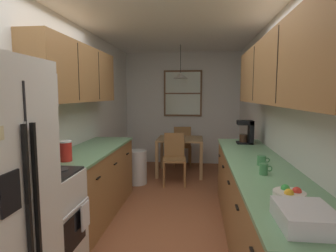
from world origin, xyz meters
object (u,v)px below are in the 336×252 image
(trash_bin, at_px, (137,167))
(table_serving_bowl, at_px, (180,137))
(mug_spare, at_px, (262,160))
(dish_rack, at_px, (305,217))
(dining_chair_far, at_px, (182,144))
(stove_range, at_px, (39,224))
(mug_by_coffeemaker, at_px, (264,169))
(dining_chair_near, at_px, (174,156))
(dining_table, at_px, (180,144))
(microwave_over_range, at_px, (18,90))
(fruit_bowl, at_px, (289,195))
(storage_canister, at_px, (66,151))
(coffee_maker, at_px, (247,132))

(trash_bin, distance_m, table_serving_bowl, 1.09)
(mug_spare, distance_m, dish_rack, 1.29)
(dining_chair_far, distance_m, mug_spare, 3.45)
(dining_chair_far, height_order, table_serving_bowl, dining_chair_far)
(stove_range, xyz_separation_m, mug_by_coffeemaker, (1.94, 0.27, 0.48))
(dining_chair_near, xyz_separation_m, mug_spare, (1.05, -2.08, 0.45))
(dining_table, relative_size, dining_chair_near, 0.99)
(dining_chair_near, distance_m, mug_spare, 2.37)
(stove_range, bearing_deg, dining_table, 72.86)
(microwave_over_range, bearing_deg, fruit_bowl, -8.76)
(storage_canister, relative_size, table_serving_bowl, 1.20)
(trash_bin, height_order, storage_canister, storage_canister)
(dining_table, distance_m, trash_bin, 1.05)
(dish_rack, bearing_deg, storage_canister, 147.55)
(microwave_over_range, xyz_separation_m, coffee_maker, (2.17, 1.82, -0.56))
(stove_range, relative_size, table_serving_bowl, 6.15)
(coffee_maker, xyz_separation_m, table_serving_bowl, (-1.05, 1.45, -0.31))
(fruit_bowl, bearing_deg, microwave_over_range, 171.24)
(coffee_maker, xyz_separation_m, fruit_bowl, (-0.09, -2.14, -0.13))
(dining_chair_far, bearing_deg, microwave_over_range, -106.22)
(mug_spare, height_order, dish_rack, dish_rack)
(dining_chair_far, distance_m, dish_rack, 4.68)
(mug_by_coffeemaker, height_order, mug_spare, mug_by_coffeemaker)
(storage_canister, height_order, dish_rack, storage_canister)
(stove_range, xyz_separation_m, microwave_over_range, (-0.11, 0.00, 1.16))
(microwave_over_range, distance_m, trash_bin, 2.94)
(dining_chair_far, relative_size, fruit_bowl, 4.35)
(storage_canister, xyz_separation_m, coffee_maker, (2.06, 1.27, 0.07))
(table_serving_bowl, bearing_deg, trash_bin, -136.34)
(stove_range, height_order, coffee_maker, coffee_maker)
(dining_table, xyz_separation_m, fruit_bowl, (0.96, -3.60, 0.33))
(dining_table, xyz_separation_m, dining_chair_near, (-0.07, -0.60, -0.11))
(dining_table, xyz_separation_m, table_serving_bowl, (-0.00, -0.01, 0.15))
(storage_canister, bearing_deg, stove_range, -89.42)
(dining_table, xyz_separation_m, coffee_maker, (1.05, -1.46, 0.46))
(dining_chair_near, height_order, mug_by_coffeemaker, mug_by_coffeemaker)
(microwave_over_range, bearing_deg, dining_chair_far, 73.78)
(dining_chair_far, distance_m, mug_by_coffeemaker, 3.75)
(storage_canister, xyz_separation_m, fruit_bowl, (1.97, -0.87, -0.07))
(coffee_maker, relative_size, dish_rack, 0.97)
(stove_range, relative_size, dining_chair_near, 1.22)
(dining_table, bearing_deg, dining_chair_near, -96.28)
(dining_chair_near, bearing_deg, stove_range, -109.42)
(dining_chair_near, relative_size, coffee_maker, 2.72)
(trash_bin, xyz_separation_m, dish_rack, (1.64, -3.27, 0.65))
(microwave_over_range, relative_size, mug_by_coffeemaker, 5.31)
(mug_spare, xyz_separation_m, fruit_bowl, (-0.03, -0.92, -0.01))
(microwave_over_range, relative_size, dish_rack, 1.72)
(stove_range, height_order, trash_bin, stove_range)
(dining_chair_near, bearing_deg, storage_canister, -114.04)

